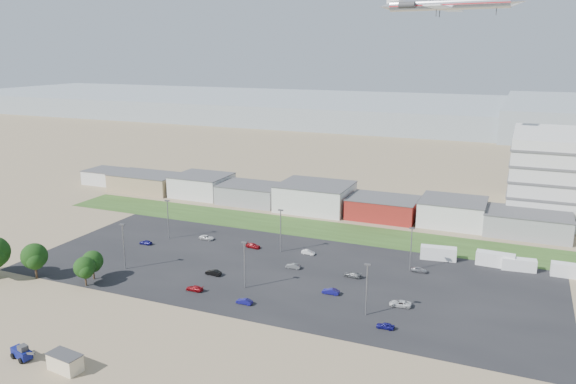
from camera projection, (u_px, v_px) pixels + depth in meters
The scene contains 34 objects.
ground at pixel (220, 302), 112.08m from camera, with size 700.00×700.00×0.00m, color #837553.
parking_lot at pixel (283, 271), 128.04m from camera, with size 120.00×50.00×0.01m, color black.
grass_strip at pixel (312, 228), 158.50m from camera, with size 160.00×16.00×0.02m, color #2F4A1C.
hills_backdrop at pixel (505, 118), 377.05m from camera, with size 700.00×200.00×9.00m, color gray, non-canonical shape.
building_row at pixel (283, 193), 180.89m from camera, with size 170.00×20.00×8.00m, color silver, non-canonical shape.
portable_shed at pixel (65, 362), 87.95m from camera, with size 5.67×2.94×2.86m, color beige, non-canonical shape.
telehandler at pixel (21, 351), 91.25m from camera, with size 6.35×2.12×2.64m, color #0B115A, non-canonical shape.
box_trailer_a at pixel (438, 253), 134.67m from camera, with size 8.38×2.62×3.14m, color silver, non-canonical shape.
box_trailer_b at pixel (495, 259), 130.55m from camera, with size 8.54×2.67×3.20m, color silver, non-canonical shape.
box_trailer_c at pixel (519, 264), 128.03m from camera, with size 7.47×2.33×2.80m, color silver, non-canonical shape.
box_trailer_d at pixel (570, 271), 124.16m from camera, with size 8.02×2.51×3.01m, color silver, non-canonical shape.
tree_mid at pixel (35, 259), 122.70m from camera, with size 6.08×6.08×9.12m, color #16330E, non-canonical shape.
tree_right at pixel (85, 270), 119.06m from camera, with size 4.89×4.89×7.33m, color #16330E, non-canonical shape.
tree_near at pixel (93, 263), 122.50m from camera, with size 4.93×4.93×7.40m, color #16330E, non-canonical shape.
lightpole_front_l at pixel (124, 247), 127.80m from camera, with size 1.27×0.53×10.82m, color slate, non-canonical shape.
lightpole_front_m at pixel (245, 265), 117.63m from camera, with size 1.20×0.50×10.24m, color slate, non-canonical shape.
lightpole_front_r at pixel (367, 290), 105.48m from camera, with size 1.22×0.51×10.33m, color slate, non-canonical shape.
lightpole_back_l at pixel (168, 220), 148.61m from camera, with size 1.24×0.52×10.58m, color slate, non-canonical shape.
lightpole_back_m at pixel (281, 231), 138.84m from camera, with size 1.28×0.53×10.90m, color slate, non-canonical shape.
lightpole_back_r at pixel (411, 249), 126.99m from camera, with size 1.20×0.50×10.21m, color slate, non-canonical shape.
airliner at pixel (448, 4), 166.97m from camera, with size 43.48×29.65×12.85m, color silver, non-canonical shape.
parked_car_0 at pixel (400, 304), 110.13m from camera, with size 1.99×4.32×1.20m, color silver.
parked_car_1 at pixel (331, 291), 115.69m from camera, with size 1.26×3.62×1.19m, color navy.
parked_car_2 at pixel (385, 326), 101.37m from camera, with size 1.32×3.28×1.12m, color navy.
parked_car_3 at pixel (195, 288), 117.26m from camera, with size 1.54×3.79×1.10m, color maroon.
parked_car_4 at pixel (213, 272), 125.42m from camera, with size 1.32×3.77×1.24m, color black.
parked_car_5 at pixel (146, 242), 145.23m from camera, with size 1.35×3.36×1.15m, color navy.
parked_car_6 at pixel (253, 246), 142.70m from camera, with size 1.64×4.03×1.17m, color maroon.
parked_car_7 at pixel (293, 266), 129.30m from camera, with size 1.22×3.49×1.15m, color #595B5E.
parked_car_8 at pixel (419, 270), 127.00m from camera, with size 1.47×3.66×1.25m, color #A5A5AA.
parked_car_9 at pixel (207, 238), 148.95m from camera, with size 1.86×4.03×1.12m, color silver.
parked_car_11 at pixel (308, 252), 138.17m from camera, with size 1.17×3.35×1.11m, color silver.
parked_car_12 at pixel (353, 275), 124.32m from camera, with size 1.64×4.03×1.17m, color #595B5E.
parked_car_13 at pixel (244, 301), 111.19m from camera, with size 1.17×3.35×1.10m, color navy.
Camera 1 is at (52.73, -89.75, 48.97)m, focal length 35.00 mm.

